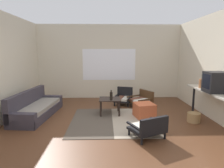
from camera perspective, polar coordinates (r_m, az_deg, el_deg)
ground_plane at (r=4.54m, az=-0.14°, el=-12.90°), size 7.80×7.80×0.00m
far_wall_with_window at (r=7.27m, az=-0.88°, el=6.50°), size 5.60×0.13×2.70m
side_wall_right at (r=5.30m, az=29.92°, el=4.12°), size 0.12×6.60×2.70m
area_rug at (r=4.98m, az=0.15°, el=-10.78°), size 2.07×2.07×0.01m
couch at (r=5.67m, az=-21.45°, el=-6.65°), size 0.91×2.02×0.69m
coffee_table at (r=5.42m, az=-0.66°, el=-5.24°), size 0.58×0.55×0.44m
armchair_by_window at (r=6.49m, az=3.44°, el=-3.82°), size 0.69×0.76×0.54m
armchair_striped_foreground at (r=4.04m, az=10.73°, el=-12.42°), size 0.80×0.76×0.49m
armchair_corner at (r=6.26m, az=8.68°, el=-4.38°), size 0.83×0.84×0.50m
ottoman_orange at (r=5.28m, az=9.45°, el=-7.62°), size 0.58×0.58×0.38m
console_shelf at (r=5.06m, az=26.97°, el=-2.83°), size 0.37×1.80×0.84m
crt_television at (r=4.85m, az=28.20°, el=0.49°), size 0.45×0.42×0.46m
clay_vase at (r=5.34m, az=25.28°, el=0.26°), size 0.21×0.21×0.33m
glass_bottle at (r=5.25m, az=-0.25°, el=-3.48°), size 0.08×0.08×0.27m
wicker_basket at (r=5.29m, az=22.86°, el=-9.03°), size 0.31×0.31×0.23m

